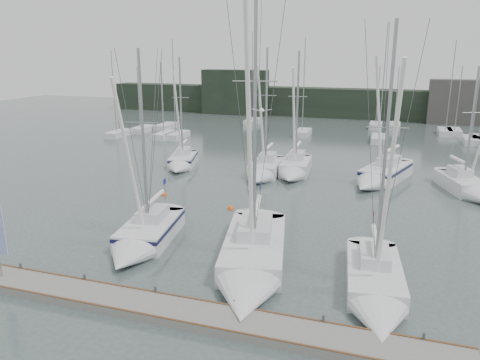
{
  "coord_description": "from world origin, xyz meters",
  "views": [
    {
      "loc": [
        8.16,
        -21.81,
        11.6
      ],
      "look_at": [
        -0.75,
        5.0,
        3.68
      ],
      "focal_mm": 35.0,
      "sensor_mm": 36.0,
      "label": 1
    }
  ],
  "objects_px": {
    "sailboat_near_center": "(251,267)",
    "sailboat_mid_e": "(469,189)",
    "sailboat_near_left": "(142,240)",
    "buoy_c": "(164,195)",
    "sailboat_mid_b": "(263,172)",
    "sailboat_mid_d": "(379,176)",
    "sailboat_mid_a": "(181,163)",
    "buoy_a": "(231,209)",
    "sailboat_near_right": "(376,293)",
    "sailboat_mid_c": "(294,170)"
  },
  "relations": [
    {
      "from": "sailboat_mid_a",
      "to": "sailboat_mid_d",
      "type": "bearing_deg",
      "value": -13.82
    },
    {
      "from": "sailboat_mid_b",
      "to": "sailboat_near_center",
      "type": "bearing_deg",
      "value": -78.43
    },
    {
      "from": "buoy_a",
      "to": "buoy_c",
      "type": "bearing_deg",
      "value": 166.94
    },
    {
      "from": "sailboat_mid_b",
      "to": "buoy_a",
      "type": "distance_m",
      "value": 9.3
    },
    {
      "from": "buoy_a",
      "to": "buoy_c",
      "type": "xyz_separation_m",
      "value": [
        -6.37,
        1.48,
        0.0
      ]
    },
    {
      "from": "sailboat_near_left",
      "to": "sailboat_near_right",
      "type": "xyz_separation_m",
      "value": [
        13.7,
        -2.06,
        -0.07
      ]
    },
    {
      "from": "sailboat_near_center",
      "to": "buoy_a",
      "type": "relative_size",
      "value": 33.01
    },
    {
      "from": "buoy_a",
      "to": "buoy_c",
      "type": "height_order",
      "value": "buoy_a"
    },
    {
      "from": "sailboat_near_left",
      "to": "sailboat_mid_c",
      "type": "distance_m",
      "value": 19.97
    },
    {
      "from": "sailboat_near_center",
      "to": "sailboat_mid_a",
      "type": "relative_size",
      "value": 1.47
    },
    {
      "from": "sailboat_mid_a",
      "to": "sailboat_mid_c",
      "type": "xyz_separation_m",
      "value": [
        11.43,
        0.52,
        0.04
      ]
    },
    {
      "from": "sailboat_near_left",
      "to": "sailboat_mid_b",
      "type": "distance_m",
      "value": 18.01
    },
    {
      "from": "sailboat_mid_b",
      "to": "sailboat_mid_c",
      "type": "distance_m",
      "value": 3.0
    },
    {
      "from": "sailboat_near_right",
      "to": "sailboat_mid_d",
      "type": "distance_m",
      "value": 21.29
    },
    {
      "from": "sailboat_near_left",
      "to": "sailboat_mid_c",
      "type": "xyz_separation_m",
      "value": [
        5.18,
        19.29,
        0.04
      ]
    },
    {
      "from": "sailboat_near_right",
      "to": "sailboat_mid_a",
      "type": "relative_size",
      "value": 1.19
    },
    {
      "from": "sailboat_near_center",
      "to": "buoy_c",
      "type": "distance_m",
      "value": 15.96
    },
    {
      "from": "sailboat_near_left",
      "to": "sailboat_mid_a",
      "type": "height_order",
      "value": "sailboat_near_left"
    },
    {
      "from": "sailboat_near_right",
      "to": "buoy_a",
      "type": "distance_m",
      "value": 15.32
    },
    {
      "from": "sailboat_mid_d",
      "to": "buoy_c",
      "type": "distance_m",
      "value": 19.03
    },
    {
      "from": "buoy_a",
      "to": "buoy_c",
      "type": "distance_m",
      "value": 6.54
    },
    {
      "from": "sailboat_near_right",
      "to": "sailboat_mid_d",
      "type": "height_order",
      "value": "sailboat_near_right"
    },
    {
      "from": "sailboat_near_right",
      "to": "sailboat_mid_a",
      "type": "bearing_deg",
      "value": 127.5
    },
    {
      "from": "sailboat_near_center",
      "to": "sailboat_mid_a",
      "type": "height_order",
      "value": "sailboat_near_center"
    },
    {
      "from": "sailboat_near_left",
      "to": "buoy_c",
      "type": "relative_size",
      "value": 25.27
    },
    {
      "from": "sailboat_near_left",
      "to": "sailboat_mid_a",
      "type": "distance_m",
      "value": 19.77
    },
    {
      "from": "buoy_a",
      "to": "sailboat_mid_d",
      "type": "bearing_deg",
      "value": 46.06
    },
    {
      "from": "sailboat_near_center",
      "to": "sailboat_mid_e",
      "type": "relative_size",
      "value": 1.54
    },
    {
      "from": "sailboat_mid_e",
      "to": "buoy_c",
      "type": "relative_size",
      "value": 22.25
    },
    {
      "from": "sailboat_mid_a",
      "to": "sailboat_near_right",
      "type": "bearing_deg",
      "value": -61.41
    },
    {
      "from": "sailboat_near_center",
      "to": "sailboat_mid_a",
      "type": "bearing_deg",
      "value": 111.8
    },
    {
      "from": "sailboat_mid_a",
      "to": "buoy_c",
      "type": "height_order",
      "value": "sailboat_mid_a"
    },
    {
      "from": "sailboat_mid_a",
      "to": "buoy_a",
      "type": "bearing_deg",
      "value": -64.06
    },
    {
      "from": "sailboat_mid_b",
      "to": "buoy_c",
      "type": "distance_m",
      "value": 10.03
    },
    {
      "from": "sailboat_near_left",
      "to": "sailboat_mid_c",
      "type": "relative_size",
      "value": 1.03
    },
    {
      "from": "sailboat_mid_a",
      "to": "sailboat_mid_c",
      "type": "distance_m",
      "value": 11.44
    },
    {
      "from": "sailboat_near_center",
      "to": "sailboat_mid_e",
      "type": "height_order",
      "value": "sailboat_near_center"
    },
    {
      "from": "sailboat_near_center",
      "to": "buoy_c",
      "type": "xyz_separation_m",
      "value": [
        -11.02,
        11.53,
        -0.58
      ]
    },
    {
      "from": "buoy_c",
      "to": "sailboat_mid_d",
      "type": "bearing_deg",
      "value": 28.88
    },
    {
      "from": "sailboat_mid_a",
      "to": "sailboat_mid_d",
      "type": "relative_size",
      "value": 0.86
    },
    {
      "from": "sailboat_near_center",
      "to": "sailboat_mid_c",
      "type": "relative_size",
      "value": 1.39
    },
    {
      "from": "sailboat_near_center",
      "to": "sailboat_mid_d",
      "type": "distance_m",
      "value": 21.46
    },
    {
      "from": "sailboat_near_center",
      "to": "sailboat_mid_b",
      "type": "distance_m",
      "value": 19.9
    },
    {
      "from": "sailboat_near_right",
      "to": "sailboat_near_center",
      "type": "bearing_deg",
      "value": 168.64
    },
    {
      "from": "sailboat_mid_b",
      "to": "sailboat_mid_a",
      "type": "bearing_deg",
      "value": 171.74
    },
    {
      "from": "sailboat_near_center",
      "to": "sailboat_near_right",
      "type": "xyz_separation_m",
      "value": [
        6.38,
        -0.57,
        -0.08
      ]
    },
    {
      "from": "sailboat_near_center",
      "to": "sailboat_near_right",
      "type": "distance_m",
      "value": 6.41
    },
    {
      "from": "sailboat_mid_b",
      "to": "buoy_a",
      "type": "height_order",
      "value": "sailboat_mid_b"
    },
    {
      "from": "sailboat_mid_a",
      "to": "buoy_c",
      "type": "relative_size",
      "value": 23.31
    },
    {
      "from": "sailboat_near_center",
      "to": "sailboat_mid_c",
      "type": "xyz_separation_m",
      "value": [
        -2.13,
        20.78,
        0.03
      ]
    }
  ]
}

